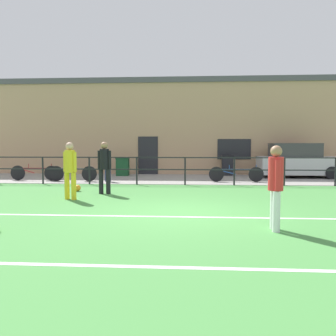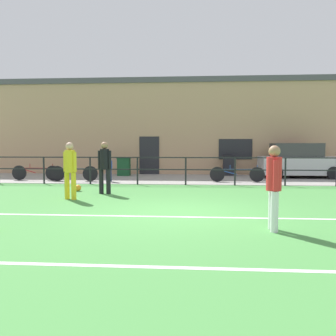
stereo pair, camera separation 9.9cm
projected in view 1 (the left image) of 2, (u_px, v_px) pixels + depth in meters
The scene contains 17 objects.
ground at pixel (180, 214), 8.62m from camera, with size 60.00×44.00×0.04m, color #478C42.
field_line_touchline at pixel (179, 217), 8.17m from camera, with size 36.00×0.11×0.00m, color white.
field_line_hash at pixel (170, 267), 4.81m from camera, with size 36.00×0.11×0.00m, color white.
pavement_strip at pixel (186, 179), 17.08m from camera, with size 48.00×5.00×0.02m, color gray.
perimeter_fence at pixel (185, 167), 14.54m from camera, with size 36.07×0.07×1.15m.
clubhouse_facade at pixel (187, 127), 20.59m from camera, with size 28.00×2.56×5.34m.
player_goalkeeper at pixel (104, 164), 11.90m from camera, with size 0.47×0.31×1.75m.
player_striker at pixel (276, 182), 6.82m from camera, with size 0.29×0.45×1.65m.
player_winger at pixel (70, 167), 10.69m from camera, with size 0.45×0.30×1.73m.
soccer_ball_match at pixel (77, 188), 12.61m from camera, with size 0.23×0.23×0.23m, color orange.
spectator_child at pixel (108, 167), 15.73m from camera, with size 0.30×0.20×1.12m.
parked_car_red at pixel (297, 161), 17.75m from camera, with size 3.85×1.91×1.71m.
bicycle_parked_0 at pixel (73, 173), 15.86m from camera, with size 2.19×0.04×0.77m.
bicycle_parked_1 at pixel (236, 174), 15.61m from camera, with size 2.39×0.04×0.75m.
bicycle_parked_2 at pixel (35, 173), 16.23m from camera, with size 2.27×0.04×0.77m.
trash_bin_0 at pixel (123, 166), 18.69m from camera, with size 0.67×0.57×0.96m.
trash_bin_1 at pixel (227, 165), 18.84m from camera, with size 0.61×0.52×1.09m.
Camera 1 is at (0.29, -8.53, 1.67)m, focal length 37.97 mm.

